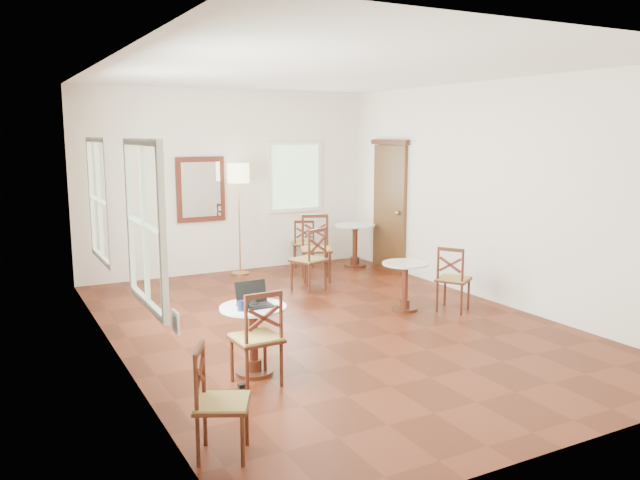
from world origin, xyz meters
The scene contains 17 objects.
ground centered at (0.00, 0.00, 0.00)m, with size 7.00×7.00×0.00m, color #521E0E.
room_shell centered at (-0.06, 0.27, 1.89)m, with size 5.02×7.02×3.01m.
cafe_table_near centered at (-1.44, -1.05, 0.42)m, with size 0.64×0.64×0.68m.
cafe_table_mid centered at (1.16, 0.12, 0.39)m, with size 0.60×0.60×0.64m.
cafe_table_back centered at (2.04, 2.82, 0.46)m, with size 0.70×0.70×0.74m.
chair_near_a centered at (-1.52, -1.32, 0.45)m, with size 0.44×0.44×0.91m.
chair_near_b centered at (-2.26, -2.41, 0.41)m, with size 0.51×0.51×0.82m.
chair_mid_a centered at (0.55, 1.66, 0.47)m, with size 0.56×0.56×0.94m.
chair_mid_b centered at (1.70, -0.20, 0.43)m, with size 0.55×0.55×0.86m.
chair_back_a centered at (1.24, 3.22, 0.41)m, with size 0.50×0.50×0.83m.
chair_back_b centered at (0.94, 2.19, 0.51)m, with size 0.62×0.62×1.03m.
floor_lamp centered at (0.04, 3.15, 1.54)m, with size 0.35×0.35×1.82m.
laptop centered at (-1.43, -1.03, 0.73)m, with size 0.32×0.27×0.22m.
mouse centered at (-1.44, -1.06, 0.70)m, with size 0.11×0.07×0.04m, color black.
navy_mug centered at (-1.59, -1.14, 0.72)m, with size 0.12×0.08×0.09m.
water_glass centered at (-1.43, -1.03, 0.73)m, with size 0.06×0.06×0.10m, color white.
power_adapter centered at (-1.66, -1.31, 0.02)m, with size 0.09×0.06×0.04m, color black.
Camera 1 is at (-3.65, -6.53, 2.30)m, focal length 35.84 mm.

